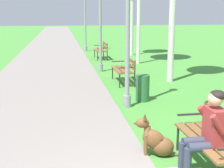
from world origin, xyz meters
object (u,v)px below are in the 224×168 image
at_px(lamp_post_near, 128,14).
at_px(litter_bin, 143,88).
at_px(dog_brown, 157,141).
at_px(park_bench_near, 215,136).
at_px(park_bench_far, 102,49).
at_px(lamp_post_far, 85,15).
at_px(person_seated_on_near_bench, 207,130).
at_px(lamp_post_mid, 100,17).
at_px(park_bench_mid, 125,68).

distance_m(lamp_post_near, litter_bin, 2.05).
bearing_deg(dog_brown, park_bench_near, -36.96).
distance_m(park_bench_far, lamp_post_far, 3.93).
relative_size(person_seated_on_near_bench, lamp_post_far, 0.29).
bearing_deg(lamp_post_mid, park_bench_far, 81.90).
bearing_deg(litter_bin, lamp_post_far, 92.88).
height_order(dog_brown, lamp_post_far, lamp_post_far).
xyz_separation_m(person_seated_on_near_bench, lamp_post_near, (-0.41, 3.49, 1.60)).
height_order(park_bench_near, litter_bin, park_bench_near).
relative_size(lamp_post_mid, litter_bin, 5.91).
xyz_separation_m(park_bench_near, person_seated_on_near_bench, (-0.21, -0.16, 0.17)).
height_order(lamp_post_near, litter_bin, lamp_post_near).
bearing_deg(park_bench_mid, lamp_post_near, -100.28).
distance_m(park_bench_near, park_bench_mid, 6.09).
distance_m(park_bench_near, dog_brown, 0.93).
height_order(lamp_post_mid, litter_bin, lamp_post_mid).
xyz_separation_m(park_bench_far, person_seated_on_near_bench, (-0.07, -12.08, 0.17)).
xyz_separation_m(park_bench_near, lamp_post_far, (-0.68, 15.42, 1.71)).
bearing_deg(park_bench_near, lamp_post_mid, 94.45).
bearing_deg(lamp_post_near, lamp_post_mid, 90.30).
xyz_separation_m(lamp_post_near, litter_bin, (0.52, 0.48, -1.93)).
xyz_separation_m(park_bench_near, park_bench_far, (-0.14, 11.92, 0.00)).
bearing_deg(lamp_post_far, litter_bin, -87.12).
height_order(park_bench_near, person_seated_on_near_bench, person_seated_on_near_bench).
bearing_deg(park_bench_far, park_bench_near, -89.34).
height_order(person_seated_on_near_bench, lamp_post_mid, lamp_post_mid).
distance_m(park_bench_far, lamp_post_near, 8.78).
bearing_deg(lamp_post_far, park_bench_near, -87.46).
xyz_separation_m(person_seated_on_near_bench, lamp_post_far, (-0.48, 15.58, 1.54)).
distance_m(person_seated_on_near_bench, lamp_post_near, 3.86).
xyz_separation_m(park_bench_mid, lamp_post_far, (-0.56, 9.33, 1.71)).
xyz_separation_m(park_bench_near, park_bench_mid, (-0.12, 6.09, 0.00)).
xyz_separation_m(dog_brown, lamp_post_far, (0.03, 14.88, 1.96)).
relative_size(lamp_post_far, litter_bin, 6.14).
bearing_deg(park_bench_mid, person_seated_on_near_bench, -90.79).
height_order(park_bench_near, lamp_post_mid, lamp_post_mid).
relative_size(park_bench_far, lamp_post_far, 0.35).
xyz_separation_m(lamp_post_far, litter_bin, (0.58, -11.61, -1.87)).
distance_m(park_bench_mid, litter_bin, 2.29).
height_order(lamp_post_far, litter_bin, lamp_post_far).
bearing_deg(park_bench_near, park_bench_far, 90.66).
bearing_deg(dog_brown, park_bench_mid, 83.87).
xyz_separation_m(park_bench_far, lamp_post_near, (-0.48, -8.59, 1.76)).
xyz_separation_m(park_bench_far, lamp_post_far, (-0.55, 3.50, 1.71)).
distance_m(park_bench_near, litter_bin, 3.82).
relative_size(park_bench_near, lamp_post_far, 0.35).
distance_m(park_bench_near, lamp_post_near, 3.82).
height_order(park_bench_near, dog_brown, park_bench_near).
distance_m(park_bench_mid, lamp_post_far, 9.50).
relative_size(park_bench_mid, dog_brown, 1.82).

